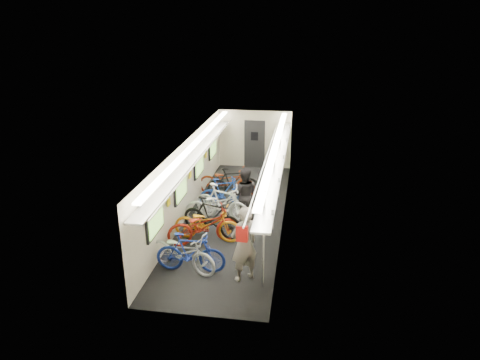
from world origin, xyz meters
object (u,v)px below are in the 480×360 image
(bicycle_1, at_px, (191,253))
(passenger_near, at_px, (244,244))
(bicycle_0, at_px, (182,252))
(passenger_mid, at_px, (244,195))
(backpack, at_px, (242,233))

(bicycle_1, xyz_separation_m, passenger_near, (1.32, -0.13, 0.42))
(bicycle_0, relative_size, passenger_mid, 1.12)
(passenger_near, bearing_deg, bicycle_0, -45.44)
(bicycle_0, height_order, passenger_mid, passenger_mid)
(passenger_mid, bearing_deg, backpack, 94.45)
(bicycle_0, distance_m, backpack, 1.74)
(passenger_near, bearing_deg, passenger_mid, -120.59)
(bicycle_1, height_order, backpack, backpack)
(bicycle_1, bearing_deg, backpack, -103.69)
(passenger_mid, bearing_deg, bicycle_1, 71.38)
(passenger_near, bearing_deg, bicycle_1, -44.42)
(bicycle_1, relative_size, passenger_mid, 1.01)
(bicycle_0, xyz_separation_m, bicycle_1, (0.22, -0.05, 0.02))
(bicycle_1, xyz_separation_m, passenger_mid, (0.86, 3.08, 0.34))
(bicycle_1, bearing_deg, bicycle_0, 76.00)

